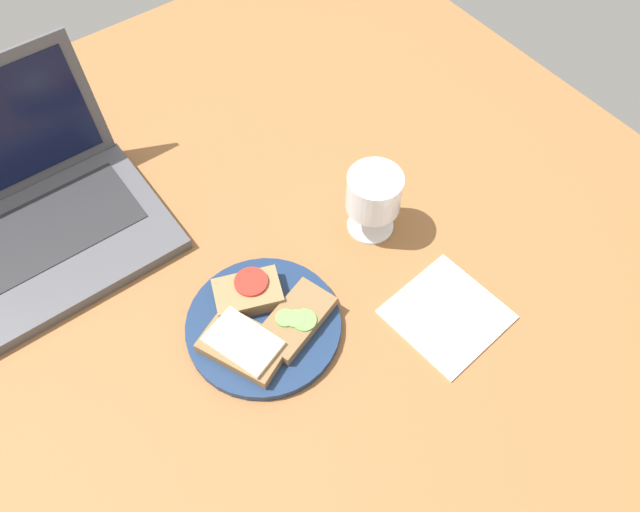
{
  "coord_description": "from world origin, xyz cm",
  "views": [
    {
      "loc": [
        -24.43,
        -45.93,
        84.22
      ],
      "look_at": [
        5.9,
        -4.99,
        8.0
      ],
      "focal_mm": 35.0,
      "sensor_mm": 36.0,
      "label": 1
    }
  ],
  "objects_px": {
    "plate": "(264,325)",
    "napkin": "(447,314)",
    "wine_glass": "(374,195)",
    "laptop": "(36,216)",
    "sandwich_with_cheese": "(244,345)",
    "sandwich_with_tomato": "(248,293)",
    "sandwich_with_cucumber": "(296,320)"
  },
  "relations": [
    {
      "from": "plate",
      "to": "sandwich_with_tomato",
      "type": "height_order",
      "value": "sandwich_with_tomato"
    },
    {
      "from": "wine_glass",
      "to": "napkin",
      "type": "bearing_deg",
      "value": -93.76
    },
    {
      "from": "sandwich_with_tomato",
      "to": "sandwich_with_cheese",
      "type": "relative_size",
      "value": 0.82
    },
    {
      "from": "sandwich_with_cucumber",
      "to": "napkin",
      "type": "height_order",
      "value": "sandwich_with_cucumber"
    },
    {
      "from": "sandwich_with_cheese",
      "to": "napkin",
      "type": "xyz_separation_m",
      "value": [
        0.27,
        -0.12,
        -0.02
      ]
    },
    {
      "from": "sandwich_with_cheese",
      "to": "sandwich_with_tomato",
      "type": "bearing_deg",
      "value": 52.78
    },
    {
      "from": "plate",
      "to": "wine_glass",
      "type": "xyz_separation_m",
      "value": [
        0.24,
        0.05,
        0.07
      ]
    },
    {
      "from": "plate",
      "to": "napkin",
      "type": "bearing_deg",
      "value": -32.11
    },
    {
      "from": "wine_glass",
      "to": "laptop",
      "type": "height_order",
      "value": "laptop"
    },
    {
      "from": "sandwich_with_cucumber",
      "to": "laptop",
      "type": "height_order",
      "value": "laptop"
    },
    {
      "from": "wine_glass",
      "to": "sandwich_with_tomato",
      "type": "bearing_deg",
      "value": -179.1
    },
    {
      "from": "laptop",
      "to": "napkin",
      "type": "xyz_separation_m",
      "value": [
        0.42,
        -0.5,
        -0.04
      ]
    },
    {
      "from": "sandwich_with_cucumber",
      "to": "sandwich_with_tomato",
      "type": "xyz_separation_m",
      "value": [
        -0.03,
        0.08,
        0.0
      ]
    },
    {
      "from": "wine_glass",
      "to": "napkin",
      "type": "relative_size",
      "value": 0.78
    },
    {
      "from": "sandwich_with_cucumber",
      "to": "laptop",
      "type": "distance_m",
      "value": 0.44
    },
    {
      "from": "sandwich_with_cheese",
      "to": "laptop",
      "type": "height_order",
      "value": "laptop"
    },
    {
      "from": "sandwich_with_cucumber",
      "to": "napkin",
      "type": "distance_m",
      "value": 0.22
    },
    {
      "from": "plate",
      "to": "napkin",
      "type": "height_order",
      "value": "plate"
    },
    {
      "from": "wine_glass",
      "to": "sandwich_with_cucumber",
      "type": "bearing_deg",
      "value": -158.65
    },
    {
      "from": "plate",
      "to": "laptop",
      "type": "relative_size",
      "value": 0.64
    },
    {
      "from": "sandwich_with_cheese",
      "to": "laptop",
      "type": "bearing_deg",
      "value": 111.08
    },
    {
      "from": "plate",
      "to": "napkin",
      "type": "xyz_separation_m",
      "value": [
        0.23,
        -0.14,
        -0.01
      ]
    },
    {
      "from": "sandwich_with_cheese",
      "to": "wine_glass",
      "type": "bearing_deg",
      "value": 13.7
    },
    {
      "from": "sandwich_with_cheese",
      "to": "wine_glass",
      "type": "height_order",
      "value": "wine_glass"
    },
    {
      "from": "laptop",
      "to": "napkin",
      "type": "relative_size",
      "value": 2.34
    },
    {
      "from": "sandwich_with_tomato",
      "to": "napkin",
      "type": "bearing_deg",
      "value": -40.66
    },
    {
      "from": "napkin",
      "to": "wine_glass",
      "type": "bearing_deg",
      "value": 86.24
    },
    {
      "from": "sandwich_with_cheese",
      "to": "laptop",
      "type": "relative_size",
      "value": 0.39
    },
    {
      "from": "plate",
      "to": "sandwich_with_cheese",
      "type": "height_order",
      "value": "sandwich_with_cheese"
    },
    {
      "from": "sandwich_with_cheese",
      "to": "sandwich_with_cucumber",
      "type": "bearing_deg",
      "value": -7.17
    },
    {
      "from": "sandwich_with_cucumber",
      "to": "laptop",
      "type": "bearing_deg",
      "value": 120.39
    },
    {
      "from": "sandwich_with_cucumber",
      "to": "wine_glass",
      "type": "distance_m",
      "value": 0.22
    }
  ]
}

